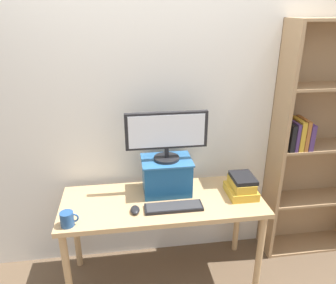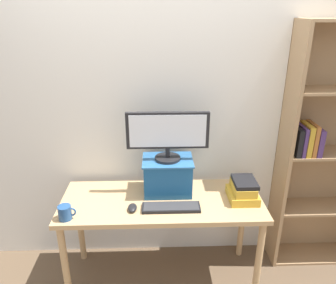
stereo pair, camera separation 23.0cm
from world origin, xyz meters
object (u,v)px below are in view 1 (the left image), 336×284
object	(u,v)px
computer_monitor	(167,133)
coffee_mug	(67,219)
book_stack	(241,186)
bookshelf_unit	(318,144)
desk	(163,210)
computer_mouse	(135,210)
riser_box	(167,175)
keyboard	(174,207)

from	to	relation	value
computer_monitor	coffee_mug	xyz separation A→B (m)	(-0.70, -0.34, -0.43)
book_stack	bookshelf_unit	bearing A→B (deg)	18.99
desk	book_stack	world-z (taller)	book_stack
book_stack	coffee_mug	bearing A→B (deg)	-170.60
bookshelf_unit	computer_mouse	size ratio (longest dim) A/B	19.18
computer_monitor	book_stack	size ratio (longest dim) A/B	2.46
desk	coffee_mug	size ratio (longest dim) A/B	12.37
riser_box	computer_mouse	xyz separation A→B (m)	(-0.26, -0.25, -0.12)
desk	computer_mouse	bearing A→B (deg)	-148.66
book_stack	coffee_mug	distance (m)	1.27
bookshelf_unit	book_stack	distance (m)	0.81
riser_box	keyboard	xyz separation A→B (m)	(0.02, -0.25, -0.13)
book_stack	coffee_mug	size ratio (longest dim) A/B	2.02
bookshelf_unit	coffee_mug	world-z (taller)	bookshelf_unit
keyboard	book_stack	size ratio (longest dim) A/B	1.69
keyboard	computer_mouse	size ratio (longest dim) A/B	3.96
riser_box	desk	bearing A→B (deg)	-111.12
computer_monitor	computer_mouse	xyz separation A→B (m)	(-0.26, -0.25, -0.46)
keyboard	computer_monitor	bearing A→B (deg)	93.74
computer_mouse	coffee_mug	size ratio (longest dim) A/B	0.86
bookshelf_unit	riser_box	distance (m)	1.31
riser_box	book_stack	xyz separation A→B (m)	(0.55, -0.13, -0.07)
bookshelf_unit	coffee_mug	size ratio (longest dim) A/B	16.57
keyboard	coffee_mug	bearing A→B (deg)	-172.55
computer_monitor	book_stack	xyz separation A→B (m)	(0.55, -0.13, -0.41)
computer_monitor	keyboard	world-z (taller)	computer_monitor
computer_monitor	computer_mouse	size ratio (longest dim) A/B	5.75
riser_box	keyboard	size ratio (longest dim) A/B	0.91
keyboard	bookshelf_unit	bearing A→B (deg)	16.11
desk	riser_box	bearing A→B (deg)	68.88
bookshelf_unit	desk	bearing A→B (deg)	-169.65
book_stack	computer_mouse	bearing A→B (deg)	-171.77
bookshelf_unit	coffee_mug	distance (m)	2.06
desk	book_stack	bearing A→B (deg)	-1.01
bookshelf_unit	computer_mouse	world-z (taller)	bookshelf_unit
coffee_mug	book_stack	bearing A→B (deg)	9.40
bookshelf_unit	keyboard	bearing A→B (deg)	-163.89
keyboard	book_stack	world-z (taller)	book_stack
computer_monitor	keyboard	bearing A→B (deg)	-86.26
bookshelf_unit	riser_box	xyz separation A→B (m)	(-1.29, -0.12, -0.13)
riser_box	coffee_mug	distance (m)	0.78
book_stack	coffee_mug	world-z (taller)	book_stack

